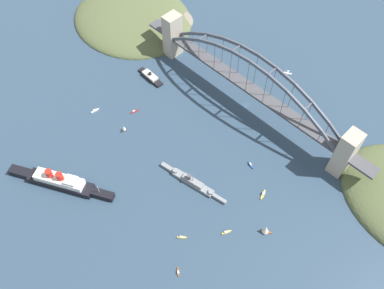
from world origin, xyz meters
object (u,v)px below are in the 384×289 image
at_px(ocean_liner, 60,181).
at_px(small_boat_5, 263,194).
at_px(seaplane_taxiing_near_bridge, 287,73).
at_px(small_boat_8, 95,111).
at_px(small_boat_3, 182,237).
at_px(small_boat_4, 226,232).
at_px(small_boat_0, 124,128).
at_px(small_boat_2, 178,272).
at_px(naval_cruiser, 192,182).
at_px(harbor_ferry_steamer, 150,77).
at_px(small_boat_6, 134,111).
at_px(small_boat_1, 266,229).
at_px(small_boat_7, 251,165).
at_px(harbor_arch_bridge, 249,86).

xyz_separation_m(ocean_liner, small_boat_5, (-134.89, -120.65, -4.93)).
distance_m(seaplane_taxiing_near_bridge, small_boat_8, 209.76).
distance_m(small_boat_3, small_boat_4, 37.54).
bearing_deg(small_boat_4, small_boat_0, -3.31).
bearing_deg(small_boat_4, small_boat_8, -0.82).
relative_size(small_boat_2, small_boat_5, 0.66).
bearing_deg(small_boat_4, naval_cruiser, -14.02).
distance_m(naval_cruiser, small_boat_3, 52.68).
bearing_deg(harbor_ferry_steamer, small_boat_5, 172.14).
xyz_separation_m(small_boat_0, small_boat_6, (10.82, -22.20, -2.29)).
relative_size(small_boat_2, small_boat_3, 0.99).
relative_size(small_boat_0, small_boat_4, 0.83).
height_order(ocean_liner, small_boat_5, ocean_liner).
bearing_deg(small_boat_0, small_boat_3, 162.58).
relative_size(naval_cruiser, small_boat_0, 9.98).
height_order(seaplane_taxiing_near_bridge, small_boat_1, small_boat_1).
bearing_deg(small_boat_7, harbor_ferry_steamer, -3.29).
relative_size(naval_cruiser, small_boat_6, 8.38).
xyz_separation_m(naval_cruiser, small_boat_3, (-30.46, 42.94, -1.76)).
relative_size(small_boat_2, small_boat_8, 0.73).
relative_size(ocean_liner, small_boat_7, 11.17).
bearing_deg(small_boat_0, small_boat_8, 8.10).
bearing_deg(seaplane_taxiing_near_bridge, small_boat_6, 62.99).
distance_m(harbor_ferry_steamer, small_boat_3, 186.75).
height_order(naval_cruiser, small_boat_6, naval_cruiser).
bearing_deg(small_boat_1, ocean_liner, 30.88).
xyz_separation_m(harbor_arch_bridge, small_boat_1, (-102.62, 95.72, -22.02)).
xyz_separation_m(naval_cruiser, small_boat_4, (-53.61, 13.38, -1.74)).
xyz_separation_m(small_boat_0, small_boat_1, (-166.25, -15.07, 2.23)).
xyz_separation_m(seaplane_taxiing_near_bridge, small_boat_6, (77.77, 152.55, -1.50)).
relative_size(ocean_liner, harbor_ferry_steamer, 2.70).
bearing_deg(small_boat_5, ocean_liner, 41.81).
bearing_deg(small_boat_4, ocean_liner, 27.66).
relative_size(naval_cruiser, harbor_ferry_steamer, 2.03).
xyz_separation_m(seaplane_taxiing_near_bridge, small_boat_8, (106.95, 180.44, -1.37)).
bearing_deg(harbor_ferry_steamer, small_boat_6, 118.85).
bearing_deg(harbor_arch_bridge, naval_cruiser, 104.16).
distance_m(small_boat_1, small_boat_2, 79.64).
height_order(naval_cruiser, small_boat_0, naval_cruiser).
bearing_deg(naval_cruiser, harbor_arch_bridge, -75.84).
bearing_deg(harbor_arch_bridge, small_boat_5, 138.66).
distance_m(ocean_liner, naval_cruiser, 118.12).
height_order(harbor_arch_bridge, small_boat_8, harbor_arch_bridge).
bearing_deg(naval_cruiser, small_boat_4, 165.98).
xyz_separation_m(ocean_liner, seaplane_taxiing_near_bridge, (-58.97, -254.34, -3.51)).
height_order(naval_cruiser, small_boat_5, naval_cruiser).
bearing_deg(small_boat_5, harbor_ferry_steamer, -7.86).
relative_size(small_boat_0, small_boat_5, 0.69).
relative_size(seaplane_taxiing_near_bridge, small_boat_1, 0.83).
height_order(ocean_liner, small_boat_3, ocean_liner).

